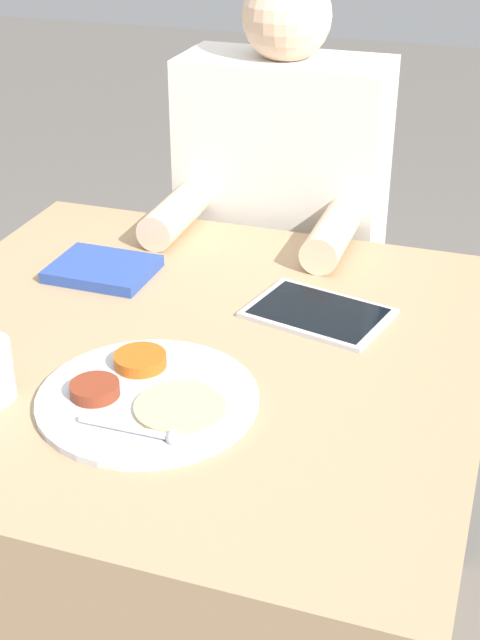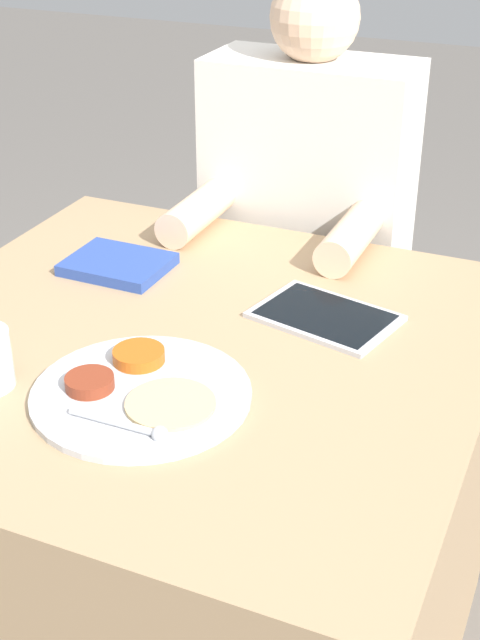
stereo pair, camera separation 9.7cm
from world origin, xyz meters
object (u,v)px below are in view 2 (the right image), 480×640
thali_tray (140,391)px  tablet_device (325,316)px  person_diner (304,284)px  red_notebook (118,265)px

thali_tray → tablet_device: size_ratio=1.24×
person_diner → tablet_device: bearing=-67.0°
red_notebook → person_diner: 0.51m
red_notebook → tablet_device: 0.40m
person_diner → thali_tray: bearing=-87.9°
thali_tray → person_diner: bearing=92.1°
tablet_device → person_diner: bearing=113.0°
thali_tray → person_diner: size_ratio=0.25×
red_notebook → tablet_device: red_notebook is taller
tablet_device → person_diner: 0.53m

